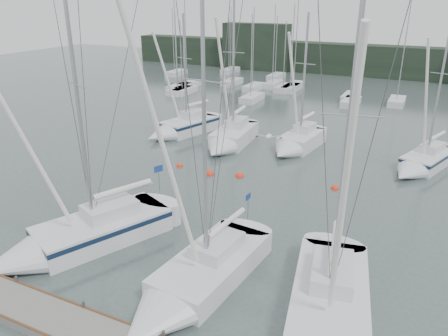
# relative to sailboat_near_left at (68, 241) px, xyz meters

# --- Properties ---
(ground) EXTENTS (160.00, 160.00, 0.00)m
(ground) POSITION_rel_sailboat_near_left_xyz_m (6.20, 0.58, -0.64)
(ground) COLOR #455451
(ground) RESTS_ON ground
(far_treeline) EXTENTS (90.00, 4.00, 5.00)m
(far_treeline) POSITION_rel_sailboat_near_left_xyz_m (6.20, 62.58, 1.86)
(far_treeline) COLOR black
(far_treeline) RESTS_ON ground
(far_building_left) EXTENTS (12.00, 3.00, 8.00)m
(far_building_left) POSITION_rel_sailboat_near_left_xyz_m (-13.80, 60.58, 3.36)
(far_building_left) COLOR black
(far_building_left) RESTS_ON ground
(mast_forest) EXTENTS (59.28, 24.62, 14.11)m
(mast_forest) POSITION_rel_sailboat_near_left_xyz_m (3.59, 44.85, -0.17)
(mast_forest) COLOR silver
(mast_forest) RESTS_ON ground
(sailboat_near_left) EXTENTS (7.05, 10.54, 14.71)m
(sailboat_near_left) POSITION_rel_sailboat_near_left_xyz_m (0.00, 0.00, 0.00)
(sailboat_near_left) COLOR silver
(sailboat_near_left) RESTS_ON ground
(sailboat_near_center) EXTENTS (3.95, 10.00, 16.17)m
(sailboat_near_center) POSITION_rel_sailboat_near_left_xyz_m (7.59, -0.69, -0.11)
(sailboat_near_center) COLOR silver
(sailboat_near_center) RESTS_ON ground
(sailboat_near_right) EXTENTS (4.97, 11.04, 14.92)m
(sailboat_near_right) POSITION_rel_sailboat_near_left_xyz_m (13.89, -0.82, -0.06)
(sailboat_near_right) COLOR silver
(sailboat_near_right) RESTS_ON ground
(sailboat_mid_a) EXTENTS (4.95, 8.51, 12.02)m
(sailboat_mid_a) POSITION_rel_sailboat_near_left_xyz_m (-5.51, 20.28, 0.02)
(sailboat_mid_a) COLOR silver
(sailboat_mid_a) RESTS_ON ground
(sailboat_mid_b) EXTENTS (3.36, 8.53, 13.54)m
(sailboat_mid_b) POSITION_rel_sailboat_near_left_xyz_m (0.32, 19.05, 0.00)
(sailboat_mid_b) COLOR silver
(sailboat_mid_b) RESTS_ON ground
(sailboat_mid_c) EXTENTS (3.54, 7.48, 12.22)m
(sailboat_mid_c) POSITION_rel_sailboat_near_left_xyz_m (5.98, 20.69, -0.02)
(sailboat_mid_c) COLOR silver
(sailboat_mid_c) RESTS_ON ground
(sailboat_mid_d) EXTENTS (4.94, 8.26, 12.26)m
(sailboat_mid_d) POSITION_rel_sailboat_near_left_xyz_m (16.08, 20.54, -0.08)
(sailboat_mid_d) COLOR silver
(sailboat_mid_d) RESTS_ON ground
(buoy_a) EXTENTS (0.68, 0.68, 0.68)m
(buoy_a) POSITION_rel_sailboat_near_left_xyz_m (1.74, 12.71, -0.64)
(buoy_a) COLOR red
(buoy_a) RESTS_ON ground
(buoy_b) EXTENTS (0.55, 0.55, 0.55)m
(buoy_b) POSITION_rel_sailboat_near_left_xyz_m (10.91, 14.19, -0.64)
(buoy_b) COLOR red
(buoy_b) RESTS_ON ground
(buoy_c) EXTENTS (0.54, 0.54, 0.54)m
(buoy_c) POSITION_rel_sailboat_near_left_xyz_m (-1.17, 13.15, -0.64)
(buoy_c) COLOR red
(buoy_c) RESTS_ON ground
(seagull) EXTENTS (1.12, 0.53, 0.22)m
(seagull) POSITION_rel_sailboat_near_left_xyz_m (9.61, 3.66, 6.04)
(seagull) COLOR white
(seagull) RESTS_ON ground
(buoy_d) EXTENTS (0.64, 0.64, 0.64)m
(buoy_d) POSITION_rel_sailboat_near_left_xyz_m (3.97, 13.32, -0.64)
(buoy_d) COLOR red
(buoy_d) RESTS_ON ground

